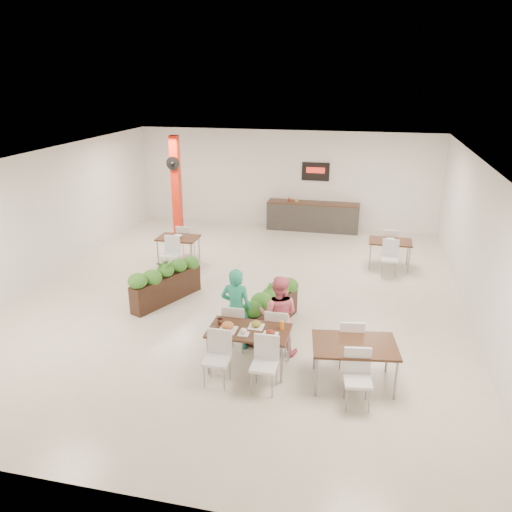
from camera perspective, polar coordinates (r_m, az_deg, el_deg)
The scene contains 12 objects.
ground at distance 11.71m, azimuth -1.68°, elevation -4.61°, with size 12.00×12.00×0.00m, color beige.
room_shell at distance 11.02m, azimuth -1.79°, elevation 4.91°, with size 10.10×12.10×3.22m.
red_column at distance 15.53m, azimuth -9.09°, elevation 7.75°, with size 0.40×0.41×3.20m.
service_counter at distance 16.63m, azimuth 6.51°, elevation 4.60°, with size 3.00×0.64×2.20m.
main_table at distance 8.72m, azimuth -0.88°, elevation -9.09°, with size 1.40×1.63×0.92m.
diner_man at distance 9.30m, azimuth -2.29°, elevation -6.05°, with size 0.58×0.38×1.59m, color #239B78.
diner_woman at distance 9.16m, azimuth 2.59°, elevation -6.74°, with size 0.74×0.57×1.52m, color #EA6880.
planter_left at distance 11.43m, azimuth -10.24°, elevation -2.75°, with size 1.07×1.86×1.05m.
planter_right at distance 10.12m, azimuth 1.77°, elevation -5.68°, with size 0.86×1.81×0.98m.
side_table_a at distance 13.67m, azimuth -8.88°, elevation 1.63°, with size 1.09×1.62×0.92m.
side_table_b at distance 13.68m, azimuth 15.07°, elevation 1.18°, with size 1.11×1.62×0.92m.
side_table_c at distance 8.45m, azimuth 11.17°, elevation -10.50°, with size 1.48×1.66×0.92m.
Camera 1 is at (2.68, -10.30, 4.88)m, focal length 35.00 mm.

